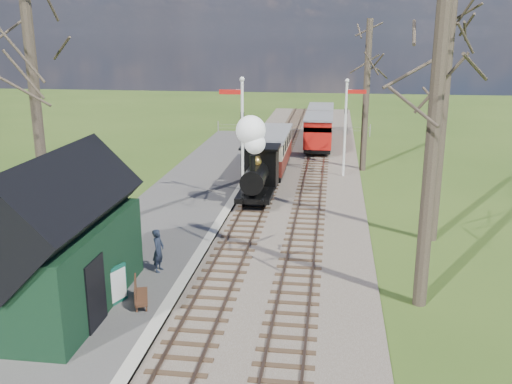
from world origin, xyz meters
TOP-DOWN VIEW (x-y plane):
  - distant_hills at (1.40, 64.38)m, footprint 114.40×48.00m
  - ballast_bed at (1.30, 22.00)m, footprint 8.00×60.00m
  - track_near at (0.00, 22.00)m, footprint 1.60×60.00m
  - track_far at (2.60, 22.00)m, footprint 1.60×60.00m
  - platform at (-3.50, 14.00)m, footprint 5.00×44.00m
  - coping_strip at (-1.20, 14.00)m, footprint 0.40×44.00m
  - station_shed at (-4.30, 4.00)m, footprint 3.25×6.30m
  - semaphore_near at (-0.77, 16.00)m, footprint 1.22×0.24m
  - semaphore_far at (4.37, 22.00)m, footprint 1.22×0.24m
  - bare_trees at (1.33, 10.10)m, footprint 15.51×22.39m
  - fence_line at (0.30, 36.00)m, footprint 12.60×0.08m
  - locomotive at (-0.01, 16.08)m, footprint 1.76×4.10m
  - coach at (0.00, 22.14)m, footprint 2.05×7.03m
  - red_carriage_a at (2.60, 29.09)m, footprint 1.97×4.88m
  - red_carriage_b at (2.60, 34.59)m, footprint 1.97×4.88m
  - sign_board at (-2.74, 4.41)m, footprint 0.38×0.79m
  - bench at (-2.10, 4.46)m, footprint 0.77×1.35m
  - person at (-2.21, 6.95)m, footprint 0.41×0.59m

SIDE VIEW (x-z plane):
  - distant_hills at x=1.40m, z-range -27.22..-5.20m
  - ballast_bed at x=1.30m, z-range 0.00..0.10m
  - track_near at x=0.00m, z-range 0.02..0.17m
  - track_far at x=2.60m, z-range 0.02..0.17m
  - platform at x=-3.50m, z-range 0.00..0.20m
  - coping_strip at x=-1.20m, z-range 0.00..0.21m
  - fence_line at x=0.30m, z-range 0.05..1.05m
  - bench at x=-2.10m, z-range 0.18..0.92m
  - sign_board at x=-2.74m, z-range 0.20..1.40m
  - person at x=-2.21m, z-range 0.20..1.73m
  - red_carriage_a at x=2.60m, z-range 0.40..2.48m
  - red_carriage_b at x=2.60m, z-range 0.40..2.48m
  - coach at x=0.00m, z-range 0.41..2.57m
  - locomotive at x=-0.01m, z-range -0.17..4.23m
  - station_shed at x=-4.30m, z-range -0.12..4.66m
  - semaphore_far at x=4.37m, z-range 0.49..6.21m
  - semaphore_near at x=-0.77m, z-range 0.51..6.73m
  - bare_trees at x=1.33m, z-range -0.79..11.21m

